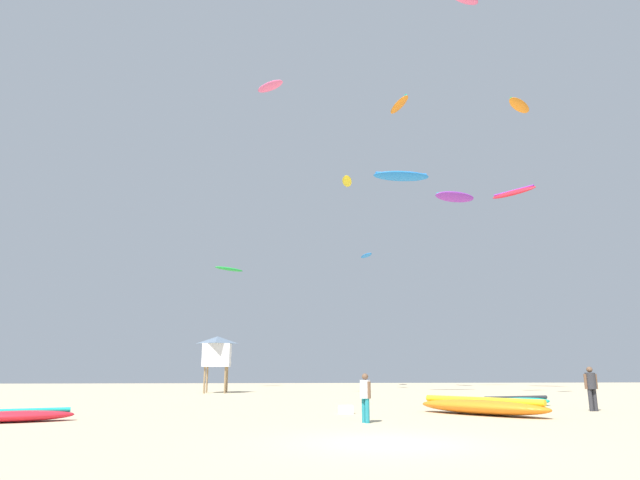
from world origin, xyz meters
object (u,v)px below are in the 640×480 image
at_px(person_foreground, 365,394).
at_px(person_midground, 591,385).
at_px(kite_grounded_mid, 517,401).
at_px(kite_aloft_2, 229,269).
at_px(kite_aloft_7, 455,197).
at_px(kite_aloft_6, 366,256).
at_px(kite_aloft_8, 399,105).
at_px(kite_grounded_far, 16,416).
at_px(lifeguard_tower, 217,351).
at_px(kite_grounded_near, 482,407).
at_px(kite_aloft_1, 401,176).
at_px(kite_aloft_5, 519,105).
at_px(kite_aloft_9, 347,181).
at_px(kite_aloft_0, 514,192).
at_px(cooler_box, 346,410).
at_px(kite_aloft_4, 270,86).

distance_m(person_foreground, person_midground, 11.12).
height_order(kite_grounded_mid, kite_aloft_2, kite_aloft_2).
bearing_deg(person_midground, kite_aloft_7, -14.87).
distance_m(person_foreground, kite_aloft_6, 31.77).
xyz_separation_m(person_foreground, kite_aloft_8, (8.07, 27.33, 24.80)).
relative_size(kite_aloft_6, kite_aloft_8, 0.60).
distance_m(kite_grounded_far, lifeguard_tower, 23.50).
bearing_deg(person_foreground, kite_grounded_near, 1.31).
distance_m(person_foreground, kite_aloft_8, 37.78).
bearing_deg(kite_grounded_mid, kite_aloft_7, 75.74).
height_order(person_midground, kite_aloft_1, kite_aloft_1).
height_order(person_midground, kite_aloft_5, kite_aloft_5).
xyz_separation_m(kite_grounded_mid, kite_grounded_far, (-19.78, -6.51, -0.02)).
xyz_separation_m(kite_grounded_near, kite_aloft_9, (-0.86, 31.91, 20.38)).
bearing_deg(person_foreground, kite_grounded_mid, 13.88).
distance_m(kite_aloft_5, kite_aloft_9, 23.05).
bearing_deg(kite_aloft_1, kite_aloft_0, 34.03).
relative_size(person_midground, kite_aloft_8, 0.48).
bearing_deg(person_midground, kite_grounded_near, 100.51).
bearing_deg(kite_aloft_1, kite_grounded_mid, -80.37).
xyz_separation_m(person_foreground, kite_aloft_5, (12.79, 13.48, 17.77)).
distance_m(kite_grounded_near, kite_aloft_9, 37.87).
xyz_separation_m(person_midground, kite_aloft_6, (-5.20, 25.10, 10.69)).
distance_m(kite_aloft_2, kite_aloft_6, 14.76).
height_order(kite_grounded_near, lifeguard_tower, lifeguard_tower).
height_order(cooler_box, kite_aloft_5, kite_aloft_5).
xyz_separation_m(lifeguard_tower, kite_aloft_4, (3.73, -9.81, 16.74)).
bearing_deg(kite_aloft_1, person_foreground, -107.32).
height_order(kite_aloft_0, kite_aloft_4, kite_aloft_4).
bearing_deg(kite_aloft_1, lifeguard_tower, 163.83).
bearing_deg(person_foreground, kite_grounded_far, 146.09).
relative_size(kite_aloft_2, kite_aloft_6, 1.40).
height_order(kite_aloft_5, kite_aloft_8, kite_aloft_8).
height_order(kite_aloft_0, kite_aloft_7, kite_aloft_7).
bearing_deg(lifeguard_tower, kite_grounded_far, -99.86).
height_order(kite_aloft_5, kite_aloft_6, kite_aloft_5).
bearing_deg(kite_aloft_5, kite_grounded_far, -152.90).
bearing_deg(kite_aloft_5, person_foreground, -133.51).
bearing_deg(kite_aloft_5, kite_grounded_near, -126.42).
bearing_deg(lifeguard_tower, kite_aloft_9, 42.87).
xyz_separation_m(kite_grounded_far, kite_aloft_6, (16.41, 28.33, 11.54)).
height_order(kite_grounded_far, kite_aloft_2, kite_aloft_2).
height_order(kite_aloft_0, kite_aloft_9, kite_aloft_9).
height_order(person_foreground, kite_aloft_6, kite_aloft_6).
distance_m(lifeguard_tower, kite_aloft_4, 19.76).
height_order(person_midground, cooler_box, person_midground).
xyz_separation_m(kite_aloft_6, kite_aloft_7, (9.96, 4.12, 7.17)).
relative_size(kite_grounded_mid, kite_aloft_7, 0.88).
bearing_deg(kite_aloft_2, kite_aloft_5, -48.22).
bearing_deg(kite_aloft_2, person_foreground, -77.87).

